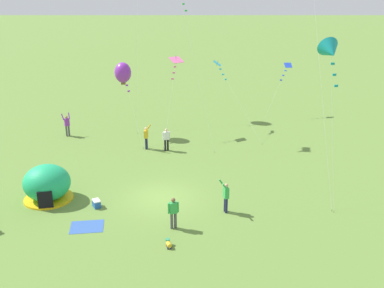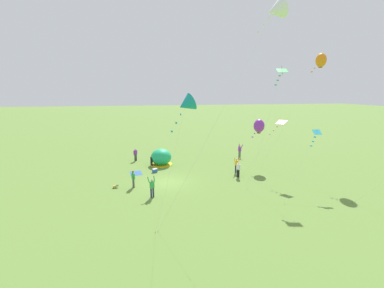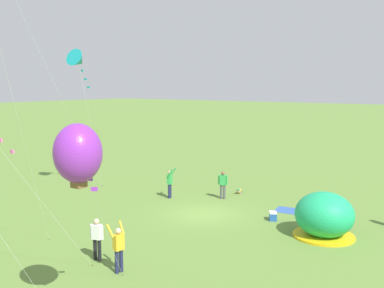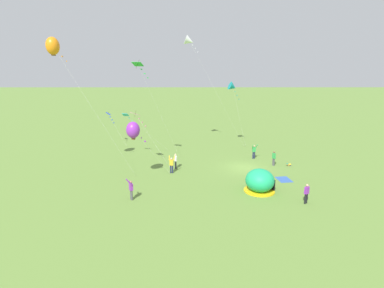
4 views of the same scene
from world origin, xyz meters
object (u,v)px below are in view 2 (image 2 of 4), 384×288
Objects in this scene: person_near_tent at (135,154)px; person_arms_raised at (240,150)px; person_center_field at (133,178)px; kite_pink at (280,124)px; popup_tent at (161,157)px; person_with_toddler at (238,169)px; kite_teal at (186,104)px; cooler_box at (155,170)px; kite_green at (281,73)px; kite_orange at (321,60)px; kite_purple at (259,126)px; toddler_crawling at (116,186)px; person_flying_kite at (237,164)px; person_strolling at (152,187)px; kite_cyan at (316,135)px; kite_white at (275,11)px.

person_arms_raised is at bearing 86.97° from person_near_tent.
kite_pink is at bearing 91.28° from person_center_field.
popup_tent is 10.29m from person_with_toddler.
kite_teal is 14.76m from kite_pink.
cooler_box is 6.10m from person_near_tent.
kite_green is at bearing 2.51° from person_arms_raised.
person_near_tent is (-5.60, -2.31, 0.74)m from cooler_box.
kite_orange is 10.45m from kite_pink.
person_with_toddler is 0.29× the size of kite_purple.
kite_purple is (-4.55, 15.16, 4.17)m from person_center_field.
person_near_tent is 0.12× the size of kite_orange.
kite_purple is 0.43× the size of kite_orange.
toddler_crawling is 18.13m from kite_purple.
person_flying_kite is at bearing 78.27° from cooler_box.
kite_cyan is at bearing 88.34° from person_strolling.
kite_orange reaches higher than person_arms_raised.
kite_pink is 0.54× the size of kite_green.
person_arms_raised is 1.10× the size of person_near_tent.
person_arms_raised is (-9.08, 16.37, 0.82)m from toddler_crawling.
person_center_field is 0.29× the size of kite_purple.
kite_green is at bearing 89.38° from toddler_crawling.
person_flying_kite is at bearing -126.08° from kite_green.
cooler_box is at bearing -117.17° from kite_cyan.
person_arms_raised is (-1.82, 11.38, 0.00)m from popup_tent.
person_flying_kite is (6.76, -3.02, 0.00)m from person_arms_raised.
kite_white is at bearing -57.03° from kite_cyan.
popup_tent is at bearing 161.99° from cooler_box.
kite_orange reaches higher than kite_purple.
kite_cyan is (4.20, 5.97, 4.23)m from person_with_toddler.
person_arms_raised reaches higher than cooler_box.
kite_teal is at bearing -31.52° from person_arms_raised.
person_strolling is at bearing -123.45° from kite_white.
kite_orange reaches higher than person_near_tent.
kite_teal is at bearing -53.27° from kite_pink.
person_flying_kite and person_strolling have the same top height.
person_flying_kite is at bearing 166.90° from person_with_toddler.
kite_teal is (8.34, 3.86, 7.52)m from person_center_field.
kite_white is 1.10× the size of kite_orange.
kite_orange is at bearing 118.05° from kite_green.
kite_pink reaches higher than person_near_tent.
kite_green reaches higher than kite_teal.
kite_purple is (-12.65, 5.41, -9.26)m from kite_white.
person_arms_raised is at bearing -174.53° from kite_pink.
person_arms_raised is 21.96m from kite_teal.
kite_pink reaches higher than person_with_toddler.
popup_tent is 14.95m from kite_pink.
toddler_crawling is 0.32× the size of person_center_field.
person_arms_raised is 13.69m from kite_green.
person_strolling reaches higher than cooler_box.
kite_green is at bearing -145.97° from kite_cyan.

